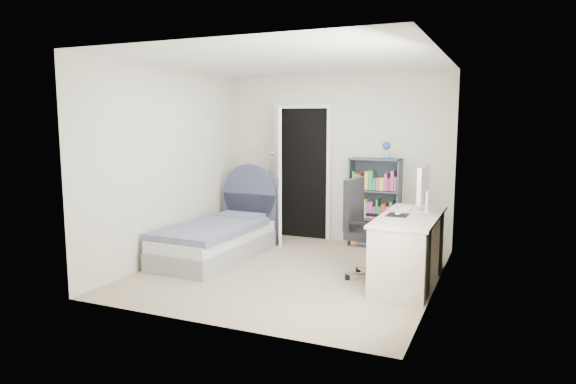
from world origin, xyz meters
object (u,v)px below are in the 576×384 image
at_px(floor_lamp, 271,203).
at_px(bed, 218,237).
at_px(office_chair, 365,224).
at_px(bookcase, 375,207).
at_px(desk, 409,245).
at_px(nightstand, 260,214).

bearing_deg(floor_lamp, bed, -97.94).
height_order(bed, office_chair, bed).
xyz_separation_m(floor_lamp, bookcase, (1.60, 0.09, 0.03)).
xyz_separation_m(bed, desk, (2.54, -0.07, 0.15)).
distance_m(floor_lamp, office_chair, 2.35).
bearing_deg(nightstand, office_chair, -34.17).
xyz_separation_m(bed, bookcase, (1.78, 1.38, 0.32)).
xyz_separation_m(bookcase, office_chair, (0.26, -1.52, 0.05)).
distance_m(floor_lamp, desk, 2.73).
height_order(nightstand, desk, desk).
distance_m(bookcase, desk, 1.65).
bearing_deg(nightstand, desk, -27.43).
height_order(floor_lamp, bookcase, bookcase).
bearing_deg(desk, nightstand, 152.57).
distance_m(bed, desk, 2.55).
distance_m(bookcase, office_chair, 1.54).
bearing_deg(desk, office_chair, -172.65).
distance_m(desk, office_chair, 0.55).
bearing_deg(office_chair, nightstand, 145.83).
height_order(bed, desk, desk).
relative_size(bookcase, office_chair, 1.32).
distance_m(bed, bookcase, 2.28).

